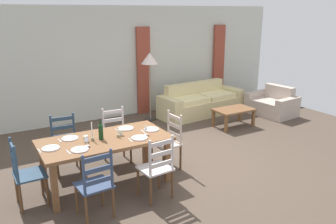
{
  "coord_description": "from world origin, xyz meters",
  "views": [
    {
      "loc": [
        -3.09,
        -4.65,
        2.57
      ],
      "look_at": [
        0.02,
        0.7,
        0.75
      ],
      "focal_mm": 36.75,
      "sensor_mm": 36.0,
      "label": 1
    }
  ],
  "objects_px": {
    "wine_glass_near_right": "(146,128)",
    "standing_lamp": "(150,63)",
    "dining_table": "(105,144)",
    "wine_glass_near_left": "(87,139)",
    "armchair_upholstered": "(273,105)",
    "dining_chair_near_left": "(95,185)",
    "dining_chair_far_left": "(65,144)",
    "couch": "(200,103)",
    "coffee_table": "(234,112)",
    "wine_bottle": "(101,132)",
    "coffee_cup_secondary": "(86,139)",
    "coffee_cup_primary": "(121,132)",
    "dining_chair_far_right": "(116,136)",
    "dining_chair_near_right": "(157,168)",
    "dining_chair_head_west": "(25,174)",
    "dining_chair_head_east": "(169,141)"
  },
  "relations": [
    {
      "from": "dining_chair_head_east",
      "to": "coffee_cup_primary",
      "type": "xyz_separation_m",
      "value": [
        -0.85,
        -0.01,
        0.32
      ]
    },
    {
      "from": "coffee_cup_secondary",
      "to": "dining_chair_head_west",
      "type": "bearing_deg",
      "value": -176.79
    },
    {
      "from": "couch",
      "to": "dining_chair_head_east",
      "type": "bearing_deg",
      "value": -134.46
    },
    {
      "from": "wine_glass_near_left",
      "to": "coffee_table",
      "type": "distance_m",
      "value": 4.08
    },
    {
      "from": "dining_chair_far_right",
      "to": "standing_lamp",
      "type": "relative_size",
      "value": 0.59
    },
    {
      "from": "dining_chair_head_west",
      "to": "wine_bottle",
      "type": "bearing_deg",
      "value": 1.56
    },
    {
      "from": "dining_chair_far_right",
      "to": "wine_bottle",
      "type": "bearing_deg",
      "value": -125.2
    },
    {
      "from": "dining_chair_far_left",
      "to": "dining_chair_head_east",
      "type": "bearing_deg",
      "value": -25.97
    },
    {
      "from": "dining_chair_far_left",
      "to": "wine_glass_near_left",
      "type": "xyz_separation_m",
      "value": [
        0.09,
        -0.93,
        0.38
      ]
    },
    {
      "from": "wine_bottle",
      "to": "couch",
      "type": "height_order",
      "value": "wine_bottle"
    },
    {
      "from": "dining_chair_far_left",
      "to": "coffee_cup_primary",
      "type": "xyz_separation_m",
      "value": [
        0.67,
        -0.76,
        0.32
      ]
    },
    {
      "from": "dining_chair_head_west",
      "to": "wine_bottle",
      "type": "xyz_separation_m",
      "value": [
        1.09,
        0.03,
        0.39
      ]
    },
    {
      "from": "dining_table",
      "to": "couch",
      "type": "relative_size",
      "value": 0.81
    },
    {
      "from": "wine_glass_near_left",
      "to": "coffee_table",
      "type": "xyz_separation_m",
      "value": [
        3.82,
        1.32,
        -0.51
      ]
    },
    {
      "from": "dining_chair_far_left",
      "to": "wine_glass_near_right",
      "type": "relative_size",
      "value": 5.96
    },
    {
      "from": "dining_table",
      "to": "armchair_upholstered",
      "type": "bearing_deg",
      "value": 15.75
    },
    {
      "from": "dining_chair_near_right",
      "to": "coffee_table",
      "type": "bearing_deg",
      "value": 32.33
    },
    {
      "from": "couch",
      "to": "standing_lamp",
      "type": "bearing_deg",
      "value": 172.17
    },
    {
      "from": "standing_lamp",
      "to": "dining_chair_near_left",
      "type": "bearing_deg",
      "value": -126.79
    },
    {
      "from": "dining_chair_near_left",
      "to": "standing_lamp",
      "type": "relative_size",
      "value": 0.59
    },
    {
      "from": "dining_table",
      "to": "wine_glass_near_right",
      "type": "distance_m",
      "value": 0.66
    },
    {
      "from": "couch",
      "to": "standing_lamp",
      "type": "height_order",
      "value": "standing_lamp"
    },
    {
      "from": "dining_chair_near_right",
      "to": "dining_chair_far_right",
      "type": "relative_size",
      "value": 1.0
    },
    {
      "from": "dining_chair_near_right",
      "to": "armchair_upholstered",
      "type": "relative_size",
      "value": 0.78
    },
    {
      "from": "dining_table",
      "to": "dining_chair_near_left",
      "type": "bearing_deg",
      "value": -118.53
    },
    {
      "from": "dining_table",
      "to": "wine_glass_near_left",
      "type": "distance_m",
      "value": 0.4
    },
    {
      "from": "dining_chair_far_left",
      "to": "dining_chair_far_right",
      "type": "distance_m",
      "value": 0.87
    },
    {
      "from": "armchair_upholstered",
      "to": "dining_chair_head_west",
      "type": "bearing_deg",
      "value": -166.81
    },
    {
      "from": "dining_chair_near_right",
      "to": "wine_glass_near_left",
      "type": "bearing_deg",
      "value": 142.3
    },
    {
      "from": "dining_chair_near_left",
      "to": "couch",
      "type": "distance_m",
      "value": 5.0
    },
    {
      "from": "coffee_cup_secondary",
      "to": "coffee_table",
      "type": "distance_m",
      "value": 3.98
    },
    {
      "from": "dining_chair_far_right",
      "to": "dining_chair_near_right",
      "type": "bearing_deg",
      "value": -89.61
    },
    {
      "from": "dining_chair_far_right",
      "to": "wine_glass_near_left",
      "type": "xyz_separation_m",
      "value": [
        -0.77,
        -0.88,
        0.38
      ]
    },
    {
      "from": "dining_chair_far_right",
      "to": "wine_glass_near_right",
      "type": "bearing_deg",
      "value": -80.34
    },
    {
      "from": "wine_bottle",
      "to": "coffee_cup_secondary",
      "type": "relative_size",
      "value": 3.51
    },
    {
      "from": "wine_glass_near_right",
      "to": "standing_lamp",
      "type": "xyz_separation_m",
      "value": [
        1.47,
        2.71,
        0.55
      ]
    },
    {
      "from": "wine_glass_near_right",
      "to": "coffee_cup_primary",
      "type": "bearing_deg",
      "value": 154.08
    },
    {
      "from": "dining_chair_far_right",
      "to": "wine_glass_near_right",
      "type": "distance_m",
      "value": 0.97
    },
    {
      "from": "coffee_cup_primary",
      "to": "coffee_cup_secondary",
      "type": "xyz_separation_m",
      "value": [
        -0.54,
        0.0,
        0.0
      ]
    },
    {
      "from": "coffee_cup_primary",
      "to": "coffee_cup_secondary",
      "type": "height_order",
      "value": "same"
    },
    {
      "from": "dining_chair_near_left",
      "to": "dining_table",
      "type": "bearing_deg",
      "value": 61.47
    },
    {
      "from": "wine_glass_near_left",
      "to": "coffee_cup_primary",
      "type": "distance_m",
      "value": 0.61
    },
    {
      "from": "dining_table",
      "to": "coffee_table",
      "type": "xyz_separation_m",
      "value": [
        3.51,
        1.17,
        -0.31
      ]
    },
    {
      "from": "wine_glass_near_left",
      "to": "armchair_upholstered",
      "type": "bearing_deg",
      "value": 16.36
    },
    {
      "from": "dining_chair_far_right",
      "to": "couch",
      "type": "height_order",
      "value": "dining_chair_far_right"
    },
    {
      "from": "dining_chair_near_left",
      "to": "wine_bottle",
      "type": "bearing_deg",
      "value": 64.64
    },
    {
      "from": "dining_table",
      "to": "wine_glass_near_right",
      "type": "xyz_separation_m",
      "value": [
        0.61,
        -0.15,
        0.2
      ]
    },
    {
      "from": "wine_bottle",
      "to": "dining_chair_near_left",
      "type": "bearing_deg",
      "value": -115.36
    },
    {
      "from": "dining_chair_far_left",
      "to": "couch",
      "type": "bearing_deg",
      "value": 22.74
    },
    {
      "from": "dining_chair_far_left",
      "to": "dining_chair_far_right",
      "type": "height_order",
      "value": "same"
    }
  ]
}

